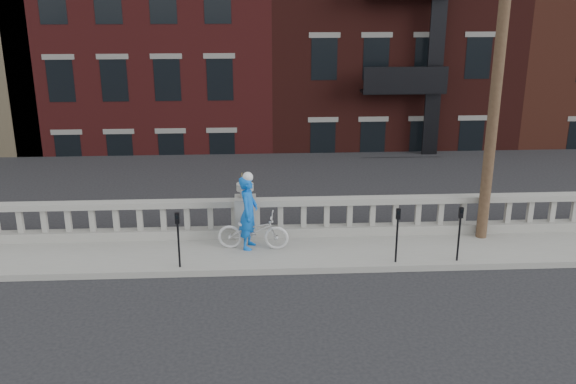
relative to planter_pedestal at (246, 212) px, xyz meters
name	(u,v)px	position (x,y,z in m)	size (l,w,h in m)	color
ground	(245,316)	(0.00, -3.95, -0.83)	(120.00, 120.00, 0.00)	black
sidewalk	(246,254)	(0.00, -0.95, -0.76)	(32.00, 2.20, 0.15)	gray
balustrade	(246,219)	(0.00, 0.00, -0.19)	(28.00, 0.34, 1.03)	gray
planter_pedestal	(246,212)	(0.00, 0.00, 0.00)	(0.55, 0.55, 1.76)	gray
lower_level	(258,57)	(0.56, 19.09, 1.80)	(80.00, 44.00, 20.80)	#605E59
utility_pole	(501,40)	(6.20, -0.35, 4.41)	(1.60, 0.28, 10.00)	#422D1E
parking_meter_a	(178,234)	(-1.55, -1.80, 0.17)	(0.10, 0.09, 1.36)	black
parking_meter_b	(397,229)	(3.60, -1.80, 0.17)	(0.10, 0.09, 1.36)	black
parking_meter_c	(460,228)	(5.10, -1.80, 0.17)	(0.10, 0.09, 1.36)	black
bicycle	(253,231)	(0.19, -0.79, -0.21)	(0.62, 1.78, 0.94)	silver
cyclist	(249,212)	(0.09, -0.72, 0.26)	(0.69, 0.45, 1.88)	blue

